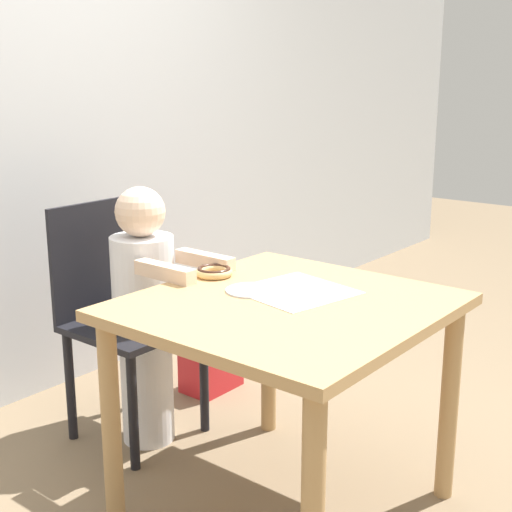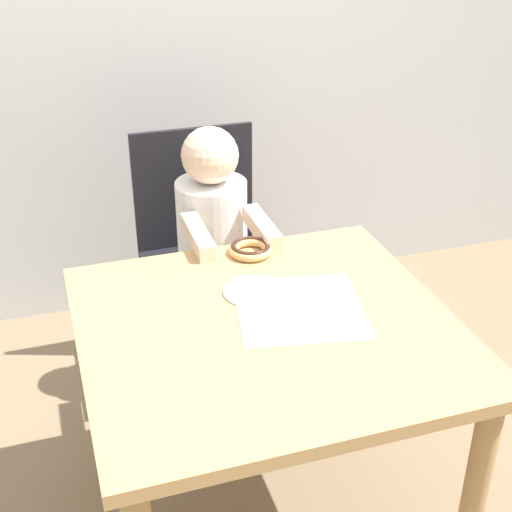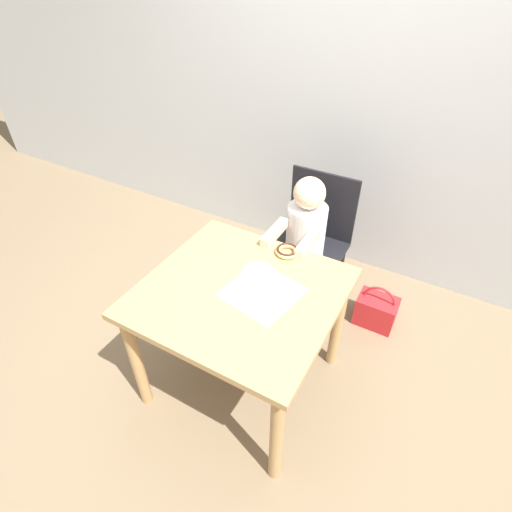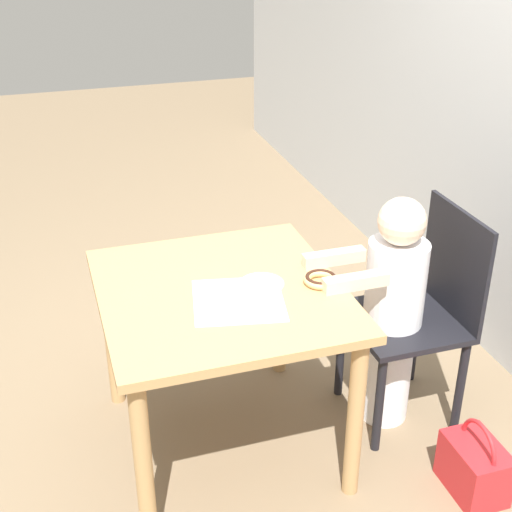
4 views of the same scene
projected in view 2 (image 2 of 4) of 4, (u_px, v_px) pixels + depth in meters
The scene contains 8 objects.
wall_back at pixel (149, 7), 2.68m from camera, with size 8.00×0.05×2.50m.
dining_table at pixel (267, 360), 1.80m from camera, with size 0.92×0.87×0.71m.
chair at pixel (205, 255), 2.55m from camera, with size 0.44×0.43×0.92m.
child_figure at pixel (214, 265), 2.43m from camera, with size 0.25×0.46×1.00m.
donut at pixel (251, 249), 2.06m from camera, with size 0.13×0.13×0.03m.
napkin at pixel (299, 308), 1.81m from camera, with size 0.37×0.37×0.00m.
handbag at pixel (328, 320), 2.86m from camera, with size 0.25×0.17×0.31m.
plate at pixel (254, 291), 1.88m from camera, with size 0.16×0.16×0.01m.
Camera 2 is at (-0.48, -1.38, 1.69)m, focal length 50.00 mm.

